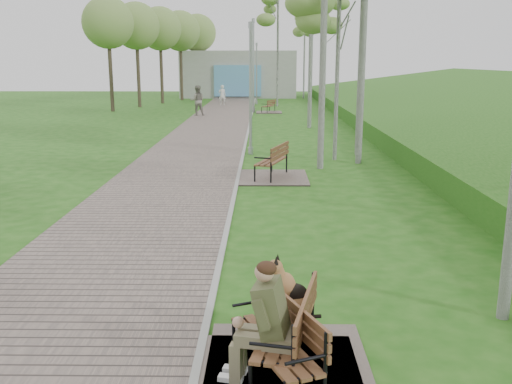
% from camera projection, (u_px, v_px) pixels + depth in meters
% --- Properties ---
extents(walkway, '(3.50, 67.00, 0.04)m').
position_uv_depth(walkway, '(201.00, 144.00, 22.48)').
color(walkway, '#685B54').
rests_on(walkway, ground).
extents(kerb, '(0.10, 67.00, 0.05)m').
position_uv_depth(kerb, '(245.00, 144.00, 22.45)').
color(kerb, '#999993').
rests_on(kerb, ground).
extents(building_north, '(10.00, 5.20, 4.00)m').
position_uv_depth(building_north, '(239.00, 74.00, 50.73)').
color(building_north, '#9E9E99').
rests_on(building_north, ground).
extents(bench_main, '(1.77, 1.96, 1.54)m').
position_uv_depth(bench_main, '(280.00, 334.00, 6.03)').
color(bench_main, '#685B54').
rests_on(bench_main, ground).
extents(bench_second, '(1.72, 1.92, 1.06)m').
position_uv_depth(bench_second, '(275.00, 366.00, 5.85)').
color(bench_second, '#685B54').
rests_on(bench_second, ground).
extents(bench_third, '(1.96, 2.18, 1.20)m').
position_uv_depth(bench_third, '(271.00, 170.00, 16.01)').
color(bench_third, '#685B54').
rests_on(bench_third, ground).
extents(bench_far, '(1.60, 1.78, 0.98)m').
position_uv_depth(bench_far, '(268.00, 110.00, 35.86)').
color(bench_far, '#685B54').
rests_on(bench_far, ground).
extents(lamp_post_second, '(0.17, 0.17, 4.50)m').
position_uv_depth(lamp_post_second, '(251.00, 94.00, 19.61)').
color(lamp_post_second, '#96999E').
rests_on(lamp_post_second, ground).
extents(lamp_post_third, '(0.22, 0.22, 5.71)m').
position_uv_depth(lamp_post_third, '(253.00, 69.00, 35.35)').
color(lamp_post_third, '#96999E').
rests_on(lamp_post_third, ground).
extents(lamp_post_far, '(0.17, 0.17, 4.46)m').
position_uv_depth(lamp_post_far, '(257.00, 76.00, 42.14)').
color(lamp_post_far, '#96999E').
rests_on(lamp_post_far, ground).
extents(pedestrian_near, '(0.60, 0.47, 1.47)m').
position_uv_depth(pedestrian_near, '(222.00, 95.00, 41.26)').
color(pedestrian_near, silver).
rests_on(pedestrian_near, ground).
extents(pedestrian_far, '(0.95, 0.79, 1.78)m').
position_uv_depth(pedestrian_far, '(197.00, 101.00, 33.61)').
color(pedestrian_far, gray).
rests_on(pedestrian_far, ground).
extents(birch_far_c, '(2.51, 2.51, 8.38)m').
position_uv_depth(birch_far_c, '(323.00, 8.00, 37.26)').
color(birch_far_c, silver).
rests_on(birch_far_c, ground).
extents(birch_distant_a, '(2.26, 2.26, 8.40)m').
position_uv_depth(birch_distant_a, '(278.00, 10.00, 39.37)').
color(birch_distant_a, silver).
rests_on(birch_distant_a, ground).
extents(birch_distant_b, '(2.23, 2.23, 8.36)m').
position_uv_depth(birch_distant_b, '(305.00, 19.00, 47.36)').
color(birch_distant_b, silver).
rests_on(birch_distant_b, ground).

